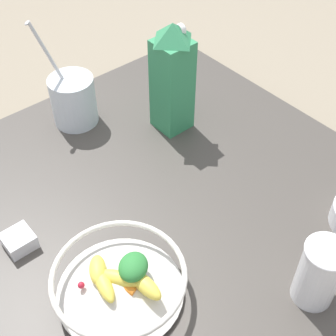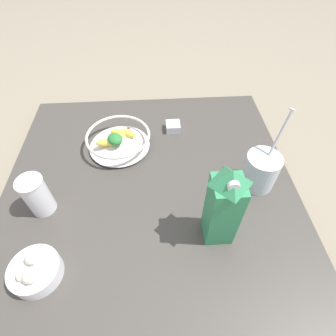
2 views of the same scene
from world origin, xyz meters
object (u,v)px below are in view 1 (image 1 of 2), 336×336
(milk_carton, at_px, (172,78))
(drinking_cup, at_px, (320,273))
(fruit_bowl, at_px, (120,282))
(spice_jar, at_px, (19,241))
(yogurt_tub, at_px, (73,98))

(milk_carton, relative_size, drinking_cup, 2.02)
(fruit_bowl, relative_size, spice_jar, 4.24)
(fruit_bowl, distance_m, milk_carton, 0.49)
(drinking_cup, bearing_deg, spice_jar, 38.82)
(drinking_cup, xyz_separation_m, spice_jar, (0.43, 0.35, -0.06))
(fruit_bowl, height_order, yogurt_tub, yogurt_tub)
(milk_carton, distance_m, yogurt_tub, 0.25)
(fruit_bowl, height_order, drinking_cup, drinking_cup)
(milk_carton, xyz_separation_m, yogurt_tub, (0.17, 0.17, -0.07))
(milk_carton, height_order, drinking_cup, milk_carton)
(milk_carton, distance_m, drinking_cup, 0.54)
(fruit_bowl, distance_m, yogurt_tub, 0.51)
(fruit_bowl, xyz_separation_m, spice_jar, (0.21, 0.09, -0.02))
(fruit_bowl, bearing_deg, spice_jar, 22.89)
(drinking_cup, bearing_deg, fruit_bowl, 49.46)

